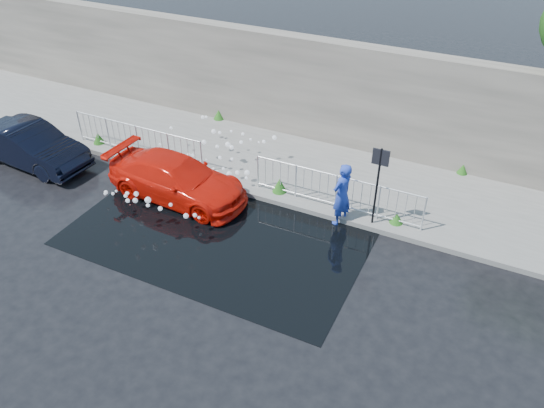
{
  "coord_description": "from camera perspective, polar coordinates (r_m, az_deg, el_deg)",
  "views": [
    {
      "loc": [
        6.86,
        -8.73,
        9.07
      ],
      "look_at": [
        1.82,
        1.6,
        1.0
      ],
      "focal_mm": 35.0,
      "sensor_mm": 36.0,
      "label": 1
    }
  ],
  "objects": [
    {
      "name": "pavement",
      "position": [
        17.79,
        -0.49,
        4.69
      ],
      "size": [
        30.0,
        4.0,
        0.15
      ],
      "primitive_type": "cube",
      "color": "slate",
      "rests_on": "ground"
    },
    {
      "name": "railing_left",
      "position": [
        18.26,
        -14.27,
        6.76
      ],
      "size": [
        5.05,
        0.05,
        1.1
      ],
      "color": "silver",
      "rests_on": "pavement"
    },
    {
      "name": "puddle",
      "position": [
        14.74,
        -5.67,
        -3.08
      ],
      "size": [
        8.0,
        5.0,
        0.01
      ],
      "primitive_type": "cube",
      "color": "black",
      "rests_on": "ground"
    },
    {
      "name": "railing_right",
      "position": [
        15.18,
        6.9,
        1.47
      ],
      "size": [
        5.05,
        0.05,
        1.1
      ],
      "color": "silver",
      "rests_on": "pavement"
    },
    {
      "name": "red_car",
      "position": [
        16.01,
        -10.18,
        2.68
      ],
      "size": [
        4.47,
        1.96,
        1.28
      ],
      "primitive_type": "imported",
      "rotation": [
        0.0,
        0.0,
        1.53
      ],
      "color": "red",
      "rests_on": "ground"
    },
    {
      "name": "weeds",
      "position": [
        17.36,
        -2.23,
        4.83
      ],
      "size": [
        12.17,
        3.93,
        0.44
      ],
      "color": "#164612",
      "rests_on": "pavement"
    },
    {
      "name": "water_spray",
      "position": [
        16.6,
        -7.94,
        4.32
      ],
      "size": [
        3.67,
        5.3,
        0.99
      ],
      "color": "white",
      "rests_on": "ground"
    },
    {
      "name": "sign_post",
      "position": [
        14.18,
        11.38,
        3.1
      ],
      "size": [
        0.45,
        0.06,
        2.5
      ],
      "color": "black",
      "rests_on": "ground"
    },
    {
      "name": "ground",
      "position": [
        14.34,
        -9.43,
        -4.75
      ],
      "size": [
        90.0,
        90.0,
        0.0
      ],
      "primitive_type": "plane",
      "color": "black",
      "rests_on": "ground"
    },
    {
      "name": "dark_car",
      "position": [
        19.15,
        -24.5,
        5.76
      ],
      "size": [
        4.23,
        1.7,
        1.37
      ],
      "primitive_type": "imported",
      "rotation": [
        0.0,
        0.0,
        1.51
      ],
      "color": "black",
      "rests_on": "ground"
    },
    {
      "name": "person",
      "position": [
        14.64,
        7.51,
        1.02
      ],
      "size": [
        0.66,
        0.8,
        1.89
      ],
      "primitive_type": "imported",
      "rotation": [
        0.0,
        0.0,
        -1.92
      ],
      "color": "#233DB3",
      "rests_on": "ground"
    },
    {
      "name": "retaining_wall",
      "position": [
        18.77,
        2.54,
        12.57
      ],
      "size": [
        30.0,
        0.6,
        3.5
      ],
      "primitive_type": "cube",
      "color": "#58524A",
      "rests_on": "pavement"
    },
    {
      "name": "curb",
      "position": [
        16.29,
        -3.61,
        1.5
      ],
      "size": [
        30.0,
        0.25,
        0.16
      ],
      "primitive_type": "cube",
      "color": "slate",
      "rests_on": "ground"
    }
  ]
}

